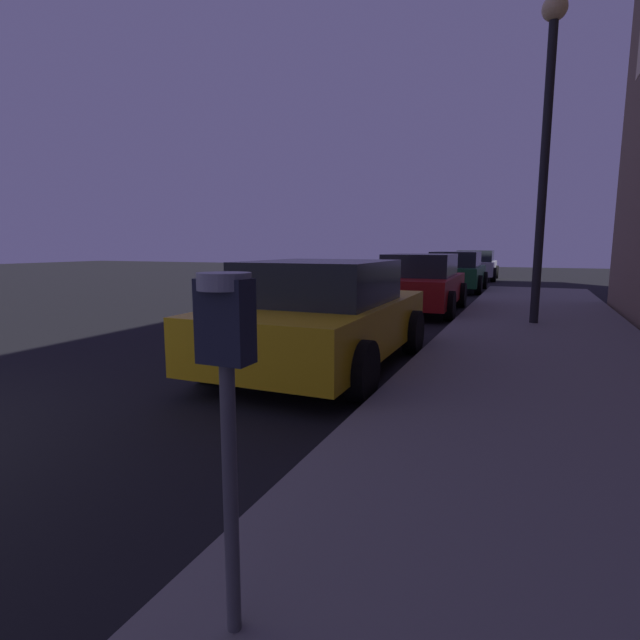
{
  "coord_description": "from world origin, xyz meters",
  "views": [
    {
      "loc": [
        5.38,
        -1.05,
        1.62
      ],
      "look_at": [
        4.11,
        1.86,
        1.13
      ],
      "focal_mm": 27.09,
      "sensor_mm": 36.0,
      "label": 1
    }
  ],
  "objects_px": {
    "car_red": "(420,283)",
    "parking_meter": "(227,367)",
    "car_green": "(456,271)",
    "street_lamp": "(548,115)",
    "car_yellow_cab": "(322,315)",
    "car_silver": "(475,265)"
  },
  "relations": [
    {
      "from": "car_green",
      "to": "street_lamp",
      "type": "height_order",
      "value": "street_lamp"
    },
    {
      "from": "car_silver",
      "to": "car_yellow_cab",
      "type": "bearing_deg",
      "value": -90.0
    },
    {
      "from": "parking_meter",
      "to": "car_green",
      "type": "xyz_separation_m",
      "value": [
        -1.56,
        16.77,
        -0.48
      ]
    },
    {
      "from": "parking_meter",
      "to": "street_lamp",
      "type": "bearing_deg",
      "value": 83.02
    },
    {
      "from": "parking_meter",
      "to": "street_lamp",
      "type": "height_order",
      "value": "street_lamp"
    },
    {
      "from": "parking_meter",
      "to": "car_red",
      "type": "distance_m",
      "value": 10.72
    },
    {
      "from": "car_red",
      "to": "parking_meter",
      "type": "bearing_deg",
      "value": -81.63
    },
    {
      "from": "car_green",
      "to": "street_lamp",
      "type": "relative_size",
      "value": 0.7
    },
    {
      "from": "car_yellow_cab",
      "to": "car_green",
      "type": "xyz_separation_m",
      "value": [
        0.0,
        12.3,
        0.01
      ]
    },
    {
      "from": "car_red",
      "to": "street_lamp",
      "type": "xyz_separation_m",
      "value": [
        2.63,
        -1.84,
        3.28
      ]
    },
    {
      "from": "parking_meter",
      "to": "car_red",
      "type": "xyz_separation_m",
      "value": [
        -1.56,
        10.59,
        -0.48
      ]
    },
    {
      "from": "car_green",
      "to": "street_lamp",
      "type": "xyz_separation_m",
      "value": [
        2.63,
        -8.02,
        3.28
      ]
    },
    {
      "from": "car_green",
      "to": "street_lamp",
      "type": "distance_m",
      "value": 9.05
    },
    {
      "from": "car_red",
      "to": "car_green",
      "type": "distance_m",
      "value": 6.18
    },
    {
      "from": "parking_meter",
      "to": "street_lamp",
      "type": "xyz_separation_m",
      "value": [
        1.07,
        8.75,
        2.8
      ]
    },
    {
      "from": "parking_meter",
      "to": "street_lamp",
      "type": "relative_size",
      "value": 0.23
    },
    {
      "from": "car_yellow_cab",
      "to": "car_silver",
      "type": "distance_m",
      "value": 18.91
    },
    {
      "from": "car_yellow_cab",
      "to": "street_lamp",
      "type": "relative_size",
      "value": 0.7
    },
    {
      "from": "car_yellow_cab",
      "to": "car_red",
      "type": "relative_size",
      "value": 0.99
    },
    {
      "from": "parking_meter",
      "to": "car_red",
      "type": "height_order",
      "value": "parking_meter"
    },
    {
      "from": "car_red",
      "to": "street_lamp",
      "type": "bearing_deg",
      "value": -34.93
    },
    {
      "from": "street_lamp",
      "to": "parking_meter",
      "type": "bearing_deg",
      "value": -96.98
    }
  ]
}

